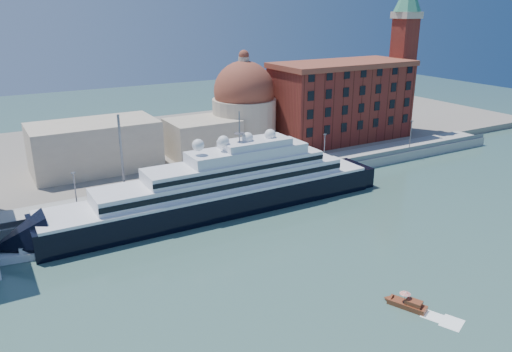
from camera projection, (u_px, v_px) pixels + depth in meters
ground at (294, 252)px, 87.18m from camera, size 400.00×400.00×0.00m
quay at (211, 187)px, 114.64m from camera, size 180.00×10.00×2.50m
land at (152, 147)px, 148.32m from camera, size 260.00×72.00×2.00m
quay_fence at (219, 185)px, 110.35m from camera, size 180.00×0.10×1.20m
superyacht at (207, 195)px, 101.85m from camera, size 81.00×11.23×24.21m
service_barge at (22, 254)px, 84.85m from camera, size 11.17×5.10×2.42m
water_taxi at (408, 304)px, 70.91m from camera, size 3.79×5.66×2.56m
warehouse at (341, 100)px, 149.88m from camera, size 43.00×19.00×23.25m
campanile at (404, 46)px, 156.37m from camera, size 8.40×8.40×47.00m
church at (194, 123)px, 133.96m from camera, size 66.00×18.00×25.50m
lamp_posts at (158, 162)px, 104.45m from camera, size 120.80×2.40×18.00m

